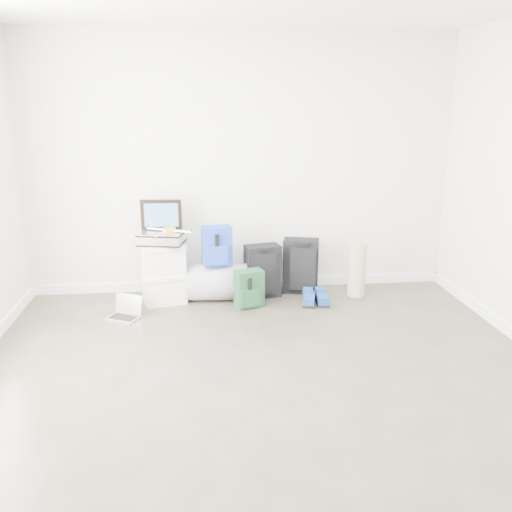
{
  "coord_description": "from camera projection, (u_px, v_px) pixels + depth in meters",
  "views": [
    {
      "loc": [
        -0.45,
        -3.2,
        2.0
      ],
      "look_at": [
        0.09,
        1.9,
        0.53
      ],
      "focal_mm": 38.0,
      "sensor_mm": 36.0,
      "label": 1
    }
  ],
  "objects": [
    {
      "name": "room_envelope",
      "position": [
        274.0,
        150.0,
        3.2
      ],
      "size": [
        4.52,
        5.02,
        2.71
      ],
      "color": "silver",
      "rests_on": "ground"
    },
    {
      "name": "carry_on",
      "position": [
        301.0,
        266.0,
        5.83
      ],
      "size": [
        0.41,
        0.32,
        0.59
      ],
      "rotation": [
        0.0,
        0.0,
        -0.24
      ],
      "color": "black",
      "rests_on": "ground"
    },
    {
      "name": "painting",
      "position": [
        161.0,
        215.0,
        5.47
      ],
      "size": [
        0.41,
        0.07,
        0.31
      ],
      "rotation": [
        0.0,
        0.0,
        -0.09
      ],
      "color": "black",
      "rests_on": "briefcase"
    },
    {
      "name": "boxes_stack",
      "position": [
        163.0,
        273.0,
        5.54
      ],
      "size": [
        0.5,
        0.44,
        0.62
      ],
      "rotation": [
        0.0,
        0.0,
        0.23
      ],
      "color": "silver",
      "rests_on": "ground"
    },
    {
      "name": "shoes",
      "position": [
        316.0,
        299.0,
        5.55
      ],
      "size": [
        0.3,
        0.32,
        0.1
      ],
      "rotation": [
        0.0,
        0.0,
        -0.19
      ],
      "color": "black",
      "rests_on": "ground"
    },
    {
      "name": "rolled_rug",
      "position": [
        357.0,
        270.0,
        5.73
      ],
      "size": [
        0.19,
        0.19,
        0.57
      ],
      "primitive_type": "cylinder",
      "color": "tan",
      "rests_on": "ground"
    },
    {
      "name": "blue_backpack",
      "position": [
        217.0,
        247.0,
        5.5
      ],
      "size": [
        0.32,
        0.26,
        0.41
      ],
      "rotation": [
        0.0,
        0.0,
        0.18
      ],
      "color": "#172B97",
      "rests_on": "duffel_bag"
    },
    {
      "name": "ground",
      "position": [
        272.0,
        409.0,
        3.66
      ],
      "size": [
        5.0,
        5.0,
        0.0
      ],
      "primitive_type": "plane",
      "color": "#363027",
      "rests_on": "ground"
    },
    {
      "name": "duffel_bag",
      "position": [
        218.0,
        282.0,
        5.63
      ],
      "size": [
        0.64,
        0.43,
        0.38
      ],
      "primitive_type": "cylinder",
      "rotation": [
        0.0,
        1.57,
        -0.08
      ],
      "color": "gray",
      "rests_on": "ground"
    },
    {
      "name": "green_backpack",
      "position": [
        249.0,
        289.0,
        5.43
      ],
      "size": [
        0.31,
        0.27,
        0.38
      ],
      "rotation": [
        0.0,
        0.0,
        0.31
      ],
      "color": "#123319",
      "rests_on": "ground"
    },
    {
      "name": "drone",
      "position": [
        169.0,
        230.0,
        5.4
      ],
      "size": [
        0.46,
        0.46,
        0.05
      ],
      "rotation": [
        0.0,
        0.0,
        0.32
      ],
      "color": "gold",
      "rests_on": "briefcase"
    },
    {
      "name": "large_suitcase",
      "position": [
        263.0,
        271.0,
        5.71
      ],
      "size": [
        0.39,
        0.29,
        0.56
      ],
      "rotation": [
        0.0,
        0.0,
        0.19
      ],
      "color": "black",
      "rests_on": "ground"
    },
    {
      "name": "laptop",
      "position": [
        125.0,
        312.0,
        5.2
      ],
      "size": [
        0.36,
        0.33,
        0.21
      ],
      "rotation": [
        0.0,
        0.0,
        -0.49
      ],
      "color": "silver",
      "rests_on": "ground"
    },
    {
      "name": "briefcase",
      "position": [
        162.0,
        238.0,
        5.44
      ],
      "size": [
        0.49,
        0.4,
        0.12
      ],
      "primitive_type": "cube",
      "rotation": [
        0.0,
        0.0,
        -0.21
      ],
      "color": "#B2B2B7",
      "rests_on": "boxes_stack"
    }
  ]
}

